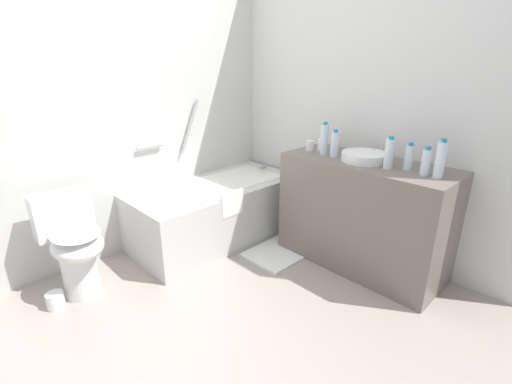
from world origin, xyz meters
TOP-DOWN VIEW (x-y plane):
  - ground_plane at (0.00, 0.00)m, footprint 4.14×4.14m
  - wall_back_tiled at (0.00, 1.22)m, footprint 3.54×0.10m
  - wall_right_mirror at (1.62, 0.00)m, footprint 0.10×2.75m
  - bathtub at (0.78, 0.82)m, footprint 1.52×0.72m
  - toilet at (-0.44, 0.82)m, footprint 0.37×0.52m
  - vanity_counter at (1.31, -0.33)m, footprint 0.53×1.25m
  - sink_basin at (1.30, -0.30)m, footprint 0.33×0.33m
  - sink_faucet at (1.49, -0.30)m, footprint 0.12×0.15m
  - water_bottle_0 at (1.26, -0.07)m, footprint 0.06×0.06m
  - water_bottle_1 at (1.27, -0.75)m, footprint 0.06×0.06m
  - water_bottle_2 at (1.27, -0.83)m, footprint 0.06×0.06m
  - water_bottle_3 at (1.31, -0.62)m, footprint 0.06×0.06m
  - water_bottle_4 at (1.24, -0.51)m, footprint 0.06×0.06m
  - water_bottle_5 at (1.25, 0.03)m, footprint 0.06×0.06m
  - drinking_glass_0 at (1.32, 0.09)m, footprint 0.07×0.07m
  - drinking_glass_1 at (1.28, 0.18)m, footprint 0.06×0.06m
  - bath_mat at (0.95, 0.21)m, footprint 0.51×0.42m
  - toilet_paper_roll at (-0.63, 0.75)m, footprint 0.11×0.11m

SIDE VIEW (x-z plane):
  - ground_plane at x=0.00m, z-range 0.00..0.00m
  - bath_mat at x=0.95m, z-range 0.00..0.01m
  - toilet_paper_roll at x=-0.63m, z-range 0.00..0.11m
  - bathtub at x=0.78m, z-range -0.33..0.88m
  - toilet at x=-0.44m, z-range 0.02..0.73m
  - vanity_counter at x=1.31m, z-range 0.00..0.85m
  - sink_faucet at x=1.49m, z-range 0.84..0.91m
  - sink_basin at x=1.30m, z-range 0.85..0.91m
  - drinking_glass_1 at x=1.28m, z-range 0.85..0.93m
  - drinking_glass_0 at x=1.32m, z-range 0.85..0.94m
  - water_bottle_3 at x=1.31m, z-range 0.84..1.02m
  - water_bottle_1 at x=1.27m, z-range 0.84..1.03m
  - water_bottle_0 at x=1.26m, z-range 0.84..1.05m
  - water_bottle_4 at x=1.24m, z-range 0.84..1.06m
  - water_bottle_2 at x=1.27m, z-range 0.84..1.09m
  - water_bottle_5 at x=1.25m, z-range 0.84..1.09m
  - wall_back_tiled at x=0.00m, z-range 0.00..2.54m
  - wall_right_mirror at x=1.62m, z-range 0.00..2.54m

